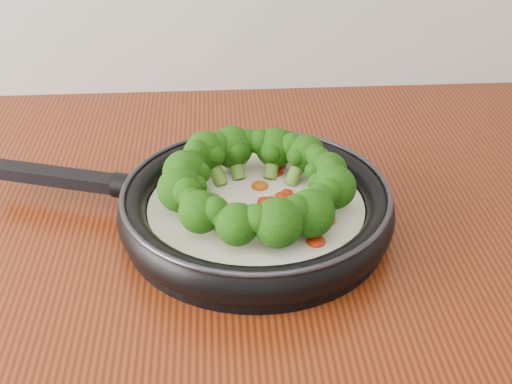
{
  "coord_description": "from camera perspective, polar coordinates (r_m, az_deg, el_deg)",
  "views": [
    {
      "loc": [
        -0.09,
        0.42,
        1.36
      ],
      "look_at": [
        -0.05,
        1.08,
        0.95
      ],
      "focal_mm": 47.89,
      "sensor_mm": 36.0,
      "label": 1
    }
  ],
  "objects": [
    {
      "name": "skillet",
      "position": [
        0.79,
        -0.23,
        -0.77
      ],
      "size": [
        0.53,
        0.4,
        0.09
      ],
      "color": "black",
      "rests_on": "counter"
    }
  ]
}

